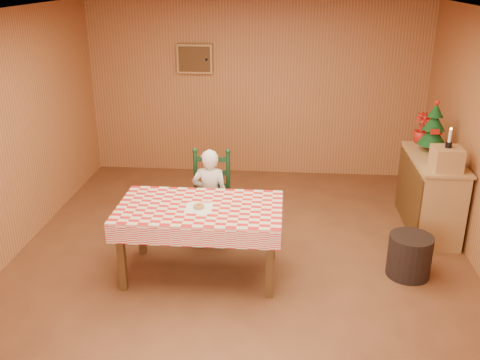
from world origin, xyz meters
name	(u,v)px	position (x,y,z in m)	size (l,w,h in m)	color
ground	(238,270)	(0.00, 0.00, 0.00)	(6.00, 6.00, 0.00)	brown
cabin_walls	(243,89)	(0.00, 0.53, 1.83)	(5.10, 6.05, 2.65)	#B26F40
dining_table	(200,214)	(-0.38, -0.09, 0.69)	(1.66, 0.96, 0.77)	#533216
ladder_chair	(211,199)	(-0.38, 0.70, 0.50)	(0.44, 0.40, 1.08)	black
seated_child	(210,196)	(-0.38, 0.64, 0.56)	(0.41, 0.27, 1.12)	silver
napkin	(199,208)	(-0.38, -0.14, 0.77)	(0.26, 0.26, 0.00)	white
donut	(199,206)	(-0.38, -0.14, 0.79)	(0.11, 0.11, 0.04)	#BA8243
shelf_unit	(430,194)	(2.20, 1.16, 0.47)	(0.54, 1.24, 0.93)	tan
crate	(447,158)	(2.21, 0.76, 1.06)	(0.30, 0.30, 0.25)	tan
christmas_tree	(434,128)	(2.21, 1.41, 1.21)	(0.34, 0.34, 0.62)	#533216
flower_arrangement	(422,128)	(2.16, 1.71, 1.12)	(0.22, 0.22, 0.38)	#B21810
candle_set	(449,142)	(2.21, 0.76, 1.24)	(0.07, 0.07, 0.22)	black
storage_bin	(409,256)	(1.76, 0.07, 0.22)	(0.45, 0.45, 0.45)	black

